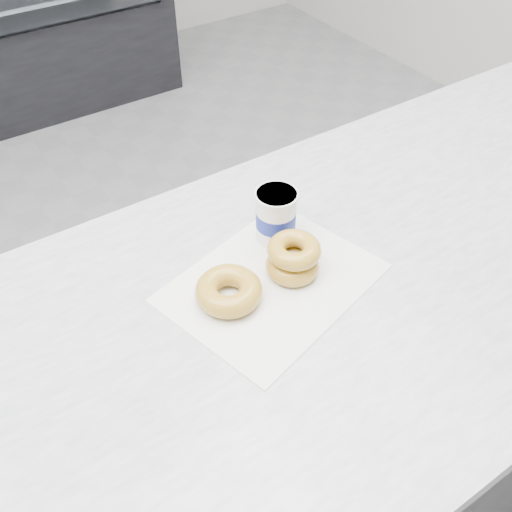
{
  "coord_description": "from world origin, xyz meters",
  "views": [
    {
      "loc": [
        -0.17,
        -1.08,
        1.6
      ],
      "look_at": [
        0.22,
        -0.51,
        0.94
      ],
      "focal_mm": 40.0,
      "sensor_mm": 36.0,
      "label": 1
    }
  ],
  "objects": [
    {
      "name": "donut_stack",
      "position": [
        0.27,
        -0.54,
        0.93
      ],
      "size": [
        0.12,
        0.12,
        0.06
      ],
      "color": "#B78E32",
      "rests_on": "wax_paper"
    },
    {
      "name": "wax_paper",
      "position": [
        0.23,
        -0.55,
        0.9
      ],
      "size": [
        0.4,
        0.34,
        0.0
      ],
      "primitive_type": "cube",
      "rotation": [
        0.0,
        0.0,
        0.26
      ],
      "color": "silver",
      "rests_on": "counter"
    },
    {
      "name": "coffee_cup",
      "position": [
        0.3,
        -0.45,
        0.95
      ],
      "size": [
        0.08,
        0.08,
        0.1
      ],
      "rotation": [
        0.0,
        0.0,
        0.18
      ],
      "color": "white",
      "rests_on": "counter"
    },
    {
      "name": "donut_single",
      "position": [
        0.14,
        -0.54,
        0.92
      ],
      "size": [
        0.13,
        0.13,
        0.04
      ],
      "primitive_type": "torus",
      "rotation": [
        0.0,
        0.0,
        -0.19
      ],
      "color": "#B78E32",
      "rests_on": "wax_paper"
    },
    {
      "name": "counter",
      "position": [
        0.0,
        -0.6,
        0.45
      ],
      "size": [
        3.06,
        0.76,
        0.9
      ],
      "color": "#333335",
      "rests_on": "ground"
    },
    {
      "name": "ground",
      "position": [
        0.0,
        0.0,
        0.0
      ],
      "size": [
        5.0,
        5.0,
        0.0
      ],
      "primitive_type": "plane",
      "color": "gray",
      "rests_on": "ground"
    }
  ]
}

